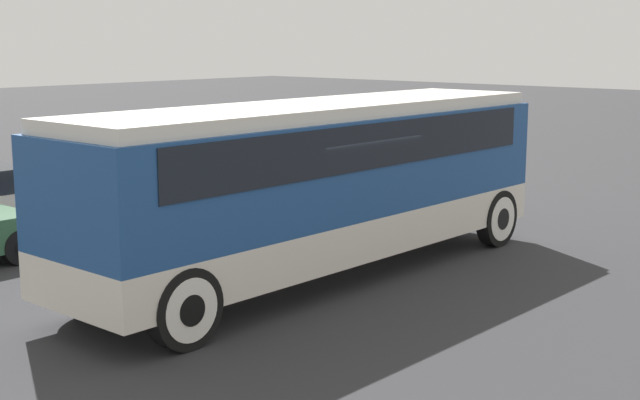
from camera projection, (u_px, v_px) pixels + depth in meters
ground_plane at (320, 277)px, 15.71m from camera, size 120.00×120.00×0.00m
tour_bus at (324, 172)px, 15.45m from camera, size 10.16×2.51×3.06m
parked_car_mid at (202, 168)px, 24.34m from camera, size 4.38×1.85×1.28m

